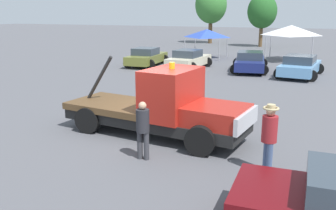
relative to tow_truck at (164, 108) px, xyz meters
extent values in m
plane|color=#545459|center=(-0.38, 0.06, -0.95)|extent=(160.00, 160.00, 0.00)
cube|color=black|center=(-0.38, 0.06, -0.43)|extent=(6.35, 2.72, 0.35)
cube|color=#B22319|center=(1.80, -0.27, 0.02)|extent=(1.96, 1.97, 0.55)
cube|color=silver|center=(2.70, -0.40, 0.00)|extent=(0.39, 1.83, 0.50)
cube|color=#B22319|center=(0.28, -0.04, 0.52)|extent=(1.64, 2.22, 1.55)
cube|color=brown|center=(-1.90, 0.28, -0.14)|extent=(3.34, 2.47, 0.22)
cylinder|color=black|center=(-2.59, 0.38, 0.75)|extent=(1.19, 0.29, 1.63)
cylinder|color=orange|center=(0.28, -0.04, 1.40)|extent=(0.18, 0.18, 0.20)
cylinder|color=black|center=(1.86, 0.70, -0.51)|extent=(0.88, 0.26, 0.88)
cylinder|color=black|center=(1.58, -1.21, -0.51)|extent=(0.88, 0.26, 0.88)
cylinder|color=black|center=(-2.22, 1.31, -0.51)|extent=(0.88, 0.26, 0.88)
cylinder|color=black|center=(-2.50, -0.61, -0.51)|extent=(0.88, 0.26, 0.88)
cylinder|color=black|center=(3.98, -3.31, -0.61)|extent=(0.68, 0.22, 0.68)
cylinder|color=#475B84|center=(3.44, -1.61, -0.53)|extent=(0.16, 0.16, 0.84)
cylinder|color=#475B84|center=(3.54, -1.80, -0.53)|extent=(0.16, 0.16, 0.84)
cylinder|color=maroon|center=(3.49, -1.70, 0.22)|extent=(0.38, 0.38, 0.66)
sphere|color=tan|center=(3.49, -1.70, 0.66)|extent=(0.23, 0.23, 0.23)
torus|color=tan|center=(3.49, -1.70, 0.74)|extent=(0.40, 0.40, 0.06)
cylinder|color=tan|center=(3.49, -1.70, 0.79)|extent=(0.20, 0.20, 0.10)
cylinder|color=#38383D|center=(0.28, -2.01, -0.56)|extent=(0.15, 0.15, 0.79)
cylinder|color=#38383D|center=(0.08, -2.01, -0.56)|extent=(0.15, 0.15, 0.79)
cylinder|color=#28282D|center=(0.18, -2.01, 0.15)|extent=(0.36, 0.36, 0.63)
sphere|color=tan|center=(0.18, -2.01, 0.58)|extent=(0.21, 0.21, 0.21)
cube|color=olive|center=(-7.13, 14.37, -0.42)|extent=(1.92, 4.39, 0.60)
cube|color=#333D47|center=(-7.13, 14.15, 0.13)|extent=(1.62, 1.87, 0.50)
cylinder|color=black|center=(-8.03, 15.81, -0.61)|extent=(0.68, 0.22, 0.68)
cylinder|color=black|center=(-6.35, 15.87, -0.61)|extent=(0.68, 0.22, 0.68)
cylinder|color=black|center=(-7.92, 12.87, -0.61)|extent=(0.68, 0.22, 0.68)
cylinder|color=black|center=(-6.24, 12.93, -0.61)|extent=(0.68, 0.22, 0.68)
cube|color=beige|center=(-3.79, 14.17, -0.42)|extent=(2.19, 4.37, 0.60)
cube|color=#333D47|center=(-3.82, 13.96, 0.13)|extent=(1.73, 1.92, 0.50)
cylinder|color=black|center=(-4.48, 15.68, -0.61)|extent=(0.68, 0.22, 0.68)
cylinder|color=black|center=(-2.81, 15.50, -0.61)|extent=(0.68, 0.22, 0.68)
cylinder|color=black|center=(-4.78, 12.83, -0.61)|extent=(0.68, 0.22, 0.68)
cylinder|color=black|center=(-3.11, 12.66, -0.61)|extent=(0.68, 0.22, 0.68)
cube|color=navy|center=(0.38, 14.64, -0.42)|extent=(2.49, 4.98, 0.60)
cube|color=#333D47|center=(0.41, 14.40, 0.13)|extent=(1.88, 2.21, 0.50)
cylinder|color=black|center=(-0.71, 16.12, -0.61)|extent=(0.68, 0.22, 0.68)
cylinder|color=black|center=(1.01, 16.36, -0.61)|extent=(0.68, 0.22, 0.68)
cylinder|color=black|center=(-0.26, 12.91, -0.61)|extent=(0.68, 0.22, 0.68)
cylinder|color=black|center=(1.47, 13.15, -0.61)|extent=(0.68, 0.22, 0.68)
cube|color=#669ED1|center=(3.62, 13.59, -0.42)|extent=(2.47, 4.71, 0.60)
cube|color=#333D47|center=(3.60, 13.37, 0.13)|extent=(1.91, 2.09, 0.50)
cylinder|color=black|center=(2.92, 15.23, -0.61)|extent=(0.68, 0.22, 0.68)
cylinder|color=black|center=(4.72, 14.99, -0.61)|extent=(0.68, 0.22, 0.68)
cylinder|color=black|center=(2.53, 12.19, -0.61)|extent=(0.68, 0.22, 0.68)
cylinder|color=black|center=(4.33, 11.96, -0.61)|extent=(0.68, 0.22, 0.68)
cylinder|color=#9E9EA3|center=(-5.75, 18.99, -0.08)|extent=(0.07, 0.07, 1.75)
cylinder|color=#9E9EA3|center=(-2.80, 18.99, -0.08)|extent=(0.07, 0.07, 1.75)
cylinder|color=#9E9EA3|center=(-5.75, 21.93, -0.08)|extent=(0.07, 0.07, 1.75)
cylinder|color=#9E9EA3|center=(-2.80, 21.93, -0.08)|extent=(0.07, 0.07, 1.75)
pyramid|color=#2D4CB7|center=(-4.28, 20.46, 1.14)|extent=(2.95, 2.95, 0.68)
cylinder|color=#9E9EA3|center=(0.80, 19.29, 0.07)|extent=(0.07, 0.07, 2.05)
cylinder|color=#9E9EA3|center=(4.21, 19.29, 0.07)|extent=(0.07, 0.07, 2.05)
cylinder|color=#9E9EA3|center=(0.80, 22.70, 0.07)|extent=(0.07, 0.07, 2.05)
cylinder|color=#9E9EA3|center=(4.21, 22.70, 0.07)|extent=(0.07, 0.07, 2.05)
pyramid|color=white|center=(2.50, 21.00, 1.49)|extent=(3.41, 3.41, 0.80)
cylinder|color=brown|center=(-7.82, 34.89, 0.24)|extent=(0.48, 0.48, 2.39)
ellipsoid|color=#387A33|center=(-7.82, 34.89, 3.66)|extent=(3.83, 3.83, 4.44)
cylinder|color=brown|center=(-1.36, 32.48, 0.05)|extent=(0.40, 0.40, 2.01)
ellipsoid|color=#235B23|center=(-1.36, 32.48, 2.93)|extent=(3.22, 3.22, 3.74)
camera|label=1|loc=(4.33, -10.79, 3.06)|focal=40.00mm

